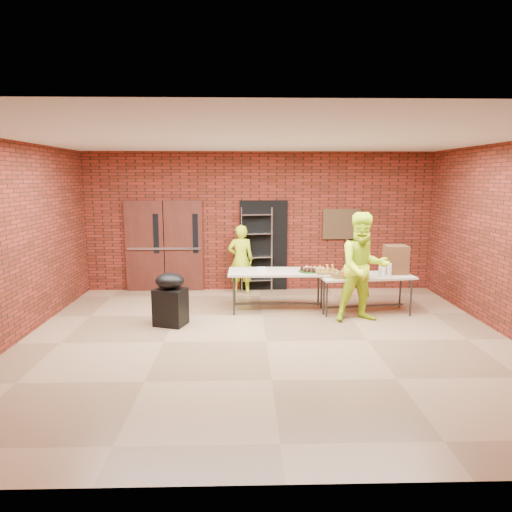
% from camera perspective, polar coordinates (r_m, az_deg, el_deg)
% --- Properties ---
extents(room, '(8.08, 7.08, 3.28)m').
position_cam_1_polar(room, '(7.11, 1.34, 1.58)').
color(room, '#856748').
rests_on(room, ground).
extents(double_doors, '(1.78, 0.12, 2.10)m').
position_cam_1_polar(double_doors, '(10.74, -11.38, 1.24)').
color(double_doors, '#4B1E15').
rests_on(double_doors, room).
extents(dark_doorway, '(1.10, 0.06, 2.10)m').
position_cam_1_polar(dark_doorway, '(10.62, 0.95, 1.31)').
color(dark_doorway, black).
rests_on(dark_doorway, room).
extents(bronze_plaque, '(0.85, 0.04, 0.70)m').
position_cam_1_polar(bronze_plaque, '(10.77, 10.59, 3.95)').
color(bronze_plaque, '#45311B').
rests_on(bronze_plaque, room).
extents(wire_rack, '(0.74, 0.32, 1.95)m').
position_cam_1_polar(wire_rack, '(10.48, 0.09, 0.78)').
color(wire_rack, '#B7B8BE').
rests_on(wire_rack, room).
extents(table_left, '(1.96, 0.84, 0.80)m').
position_cam_1_polar(table_left, '(9.01, 2.75, -2.29)').
color(table_left, '#BBB08F').
rests_on(table_left, room).
extents(table_right, '(1.88, 0.96, 0.74)m').
position_cam_1_polar(table_right, '(9.13, 13.52, -2.72)').
color(table_right, '#BBB08F').
rests_on(table_right, room).
extents(basket_bananas, '(0.44, 0.34, 0.14)m').
position_cam_1_polar(basket_bananas, '(8.89, 8.84, -2.10)').
color(basket_bananas, olive).
rests_on(basket_bananas, table_right).
extents(basket_oranges, '(0.42, 0.33, 0.13)m').
position_cam_1_polar(basket_oranges, '(9.07, 12.15, -1.97)').
color(basket_oranges, olive).
rests_on(basket_oranges, table_right).
extents(basket_apples, '(0.40, 0.31, 0.13)m').
position_cam_1_polar(basket_apples, '(8.80, 10.80, -2.31)').
color(basket_apples, olive).
rests_on(basket_apples, table_right).
extents(muffin_tray, '(0.41, 0.41, 0.10)m').
position_cam_1_polar(muffin_tray, '(8.95, 6.65, -1.68)').
color(muffin_tray, '#144412').
rests_on(muffin_tray, table_left).
extents(napkin_box, '(0.18, 0.12, 0.06)m').
position_cam_1_polar(napkin_box, '(9.02, 0.65, -1.63)').
color(napkin_box, white).
rests_on(napkin_box, table_left).
extents(coffee_dispenser, '(0.42, 0.38, 0.56)m').
position_cam_1_polar(coffee_dispenser, '(9.38, 17.07, -0.42)').
color(coffee_dispenser, '#56331D').
rests_on(coffee_dispenser, table_right).
extents(cup_stack_front, '(0.07, 0.07, 0.22)m').
position_cam_1_polar(cup_stack_front, '(9.01, 15.29, -1.85)').
color(cup_stack_front, white).
rests_on(cup_stack_front, table_right).
extents(cup_stack_mid, '(0.09, 0.09, 0.26)m').
position_cam_1_polar(cup_stack_mid, '(9.01, 16.31, -1.75)').
color(cup_stack_mid, white).
rests_on(cup_stack_mid, table_right).
extents(cup_stack_back, '(0.08, 0.08, 0.23)m').
position_cam_1_polar(cup_stack_back, '(9.16, 15.69, -1.64)').
color(cup_stack_back, white).
rests_on(cup_stack_back, table_right).
extents(covered_grill, '(0.63, 0.58, 0.95)m').
position_cam_1_polar(covered_grill, '(8.30, -10.66, -5.31)').
color(covered_grill, black).
rests_on(covered_grill, room).
extents(volunteer_woman, '(0.59, 0.40, 1.58)m').
position_cam_1_polar(volunteer_woman, '(10.29, -1.93, -0.44)').
color(volunteer_woman, '#C9F31B').
rests_on(volunteer_woman, room).
extents(volunteer_man, '(1.06, 0.87, 2.01)m').
position_cam_1_polar(volunteer_man, '(8.51, 13.25, -1.39)').
color(volunteer_man, '#C9F31B').
rests_on(volunteer_man, room).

